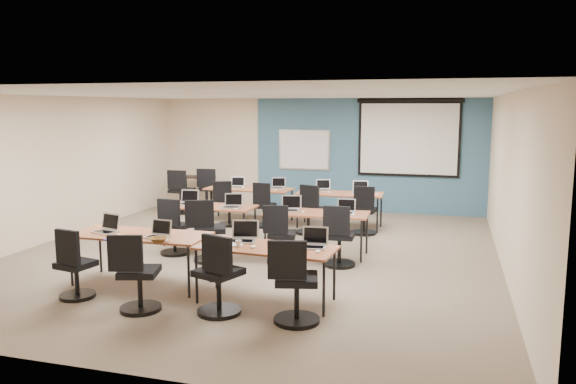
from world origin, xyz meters
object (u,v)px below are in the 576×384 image
(training_table_mid_right, at_px, (316,215))
(task_chair_6, at_px, (280,240))
(training_table_front_right, at_px, (266,250))
(task_chair_9, at_px, (263,209))
(training_table_mid_left, at_px, (209,208))
(laptop_7, at_px, (346,210))
(laptop_6, at_px, (290,207))
(spare_chair_a, at_px, (210,193))
(training_table_front_left, at_px, (140,237))
(laptop_3, at_px, (314,242))
(task_chair_0, at_px, (74,270))
(laptop_4, at_px, (188,201))
(laptop_9, at_px, (278,186))
(task_chair_11, at_px, (364,214))
(task_chair_10, at_px, (309,214))
(laptop_10, at_px, (322,188))
(task_chair_2, at_px, (218,281))
(whiteboard, at_px, (304,150))
(laptop_1, at_px, (159,233))
(laptop_5, at_px, (232,204))
(training_table_back_right, at_px, (340,195))
(laptop_8, at_px, (237,185))
(task_chair_8, at_px, (227,207))
(task_chair_3, at_px, (294,288))
(laptop_0, at_px, (107,228))
(training_table_back_left, at_px, (249,190))
(task_chair_4, at_px, (173,231))
(projector_screen, at_px, (409,133))
(task_chair_1, at_px, (136,279))
(spare_chair_b, at_px, (181,195))
(laptop_11, at_px, (360,190))
(laptop_2, at_px, (243,236))
(task_chair_7, at_px, (339,241))

(training_table_mid_right, height_order, task_chair_6, task_chair_6)
(training_table_front_right, bearing_deg, task_chair_9, 112.68)
(training_table_mid_left, xyz_separation_m, laptop_7, (2.49, -0.02, 0.11))
(laptop_6, bearing_deg, spare_chair_a, 119.24)
(training_table_front_left, height_order, laptop_3, laptop_3)
(task_chair_0, distance_m, laptop_4, 3.22)
(laptop_9, height_order, task_chair_11, task_chair_11)
(task_chair_9, xyz_separation_m, task_chair_10, (1.07, -0.35, 0.02))
(training_table_front_right, height_order, laptop_10, laptop_10)
(task_chair_2, bearing_deg, laptop_4, 141.27)
(whiteboard, bearing_deg, laptop_1, -92.90)
(task_chair_0, relative_size, laptop_4, 2.80)
(laptop_9, relative_size, task_chair_9, 0.32)
(task_chair_0, distance_m, laptop_6, 3.73)
(whiteboard, height_order, laptop_5, whiteboard)
(training_table_front_right, relative_size, task_chair_9, 1.87)
(training_table_front_right, xyz_separation_m, training_table_back_right, (0.04, 4.70, -0.00))
(laptop_8, relative_size, laptop_9, 1.00)
(task_chair_8, bearing_deg, training_table_front_left, -107.27)
(training_table_back_right, relative_size, task_chair_8, 1.83)
(task_chair_3, distance_m, task_chair_6, 2.51)
(laptop_8, xyz_separation_m, task_chair_10, (1.87, -0.92, -0.38))
(laptop_0, bearing_deg, laptop_1, 10.46)
(spare_chair_a, bearing_deg, training_table_mid_right, -49.64)
(laptop_0, bearing_deg, laptop_9, 93.36)
(spare_chair_a, bearing_deg, training_table_back_left, -39.69)
(training_table_front_left, xyz_separation_m, laptop_5, (0.46, 2.30, 0.10))
(training_table_back_left, xyz_separation_m, laptop_5, (0.54, -2.33, 0.10))
(task_chair_10, bearing_deg, laptop_6, -69.55)
(laptop_8, bearing_deg, laptop_1, -91.50)
(task_chair_4, xyz_separation_m, task_chair_9, (0.75, 2.52, -0.02))
(projector_screen, relative_size, task_chair_8, 2.48)
(projector_screen, height_order, task_chair_6, projector_screen)
(training_table_front_left, height_order, task_chair_1, task_chair_1)
(whiteboard, distance_m, spare_chair_b, 3.16)
(task_chair_2, xyz_separation_m, task_chair_11, (1.02, 4.81, -0.02))
(laptop_1, relative_size, laptop_11, 0.94)
(laptop_2, height_order, task_chair_8, laptop_2)
(laptop_10, bearing_deg, task_chair_10, -110.02)
(laptop_0, bearing_deg, task_chair_11, 68.36)
(whiteboard, bearing_deg, laptop_8, -120.53)
(training_table_mid_right, height_order, laptop_5, laptop_5)
(whiteboard, bearing_deg, laptop_0, -100.43)
(task_chair_3, distance_m, task_chair_4, 3.68)
(projector_screen, xyz_separation_m, task_chair_7, (-0.68, -4.79, -1.48))
(projector_screen, relative_size, task_chair_4, 2.44)
(task_chair_1, bearing_deg, spare_chair_a, 90.75)
(task_chair_1, relative_size, spare_chair_b, 0.95)
(training_table_front_right, bearing_deg, task_chair_6, 104.53)
(laptop_9, bearing_deg, task_chair_10, -61.02)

